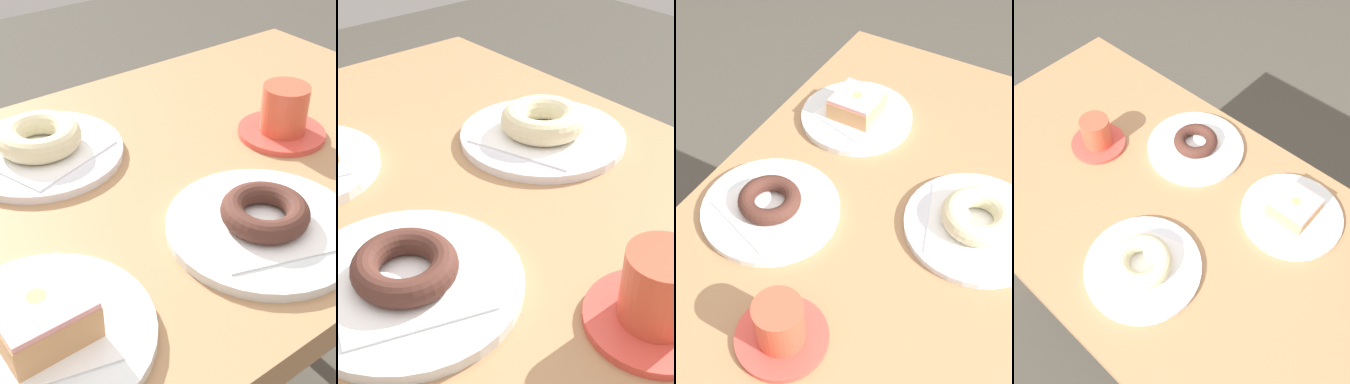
# 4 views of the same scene
# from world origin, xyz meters

# --- Properties ---
(ground_plane) EXTENTS (6.00, 6.00, 0.00)m
(ground_plane) POSITION_xyz_m (0.00, 0.00, 0.00)
(ground_plane) COLOR #4A463D
(table) EXTENTS (1.11, 0.64, 0.76)m
(table) POSITION_xyz_m (0.00, 0.00, 0.68)
(table) COLOR #A5784F
(table) RESTS_ON ground_plane
(plate_chocolate_ring) EXTENTS (0.24, 0.24, 0.01)m
(plate_chocolate_ring) POSITION_xyz_m (-0.03, 0.17, 0.77)
(plate_chocolate_ring) COLOR silver
(plate_chocolate_ring) RESTS_ON table
(napkin_chocolate_ring) EXTENTS (0.18, 0.18, 0.00)m
(napkin_chocolate_ring) POSITION_xyz_m (-0.03, 0.17, 0.78)
(napkin_chocolate_ring) COLOR white
(napkin_chocolate_ring) RESTS_ON plate_chocolate_ring
(donut_chocolate_ring) EXTENTS (0.11, 0.11, 0.03)m
(donut_chocolate_ring) POSITION_xyz_m (-0.03, 0.17, 0.79)
(donut_chocolate_ring) COLOR #4B2920
(donut_chocolate_ring) RESTS_ON napkin_chocolate_ring
(plate_glazed_square) EXTENTS (0.22, 0.22, 0.01)m
(plate_glazed_square) POSITION_xyz_m (0.26, 0.17, 0.77)
(plate_glazed_square) COLOR white
(plate_glazed_square) RESTS_ON table
(napkin_glazed_square) EXTENTS (0.15, 0.15, 0.00)m
(napkin_glazed_square) POSITION_xyz_m (0.26, 0.17, 0.78)
(napkin_glazed_square) COLOR white
(napkin_glazed_square) RESTS_ON plate_glazed_square
(donut_glazed_square) EXTENTS (0.09, 0.09, 0.04)m
(donut_glazed_square) POSITION_xyz_m (0.26, 0.17, 0.80)
(donut_glazed_square) COLOR tan
(donut_glazed_square) RESTS_ON napkin_glazed_square
(plate_sugar_ring) EXTENTS (0.24, 0.24, 0.01)m
(plate_sugar_ring) POSITION_xyz_m (0.11, -0.14, 0.77)
(plate_sugar_ring) COLOR white
(plate_sugar_ring) RESTS_ON table
(napkin_sugar_ring) EXTENTS (0.20, 0.20, 0.00)m
(napkin_sugar_ring) POSITION_xyz_m (0.11, -0.14, 0.77)
(napkin_sugar_ring) COLOR white
(napkin_sugar_ring) RESTS_ON plate_sugar_ring
(donut_sugar_ring) EXTENTS (0.12, 0.12, 0.04)m
(donut_sugar_ring) POSITION_xyz_m (0.11, -0.14, 0.79)
(donut_sugar_ring) COLOR beige
(donut_sugar_ring) RESTS_ON napkin_sugar_ring
(coffee_cup) EXTENTS (0.13, 0.13, 0.08)m
(coffee_cup) POSITION_xyz_m (-0.22, 0.02, 0.79)
(coffee_cup) COLOR #DB483C
(coffee_cup) RESTS_ON table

